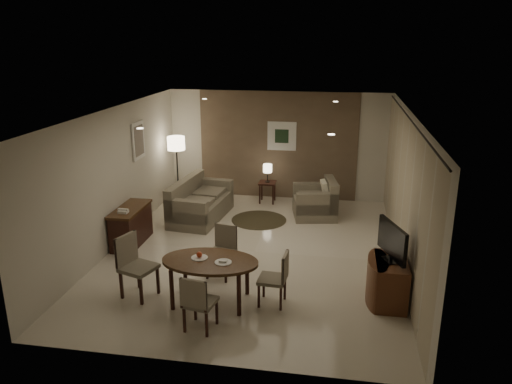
% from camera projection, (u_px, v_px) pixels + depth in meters
% --- Properties ---
extents(room_shell, '(5.50, 7.00, 2.70)m').
position_uv_depth(room_shell, '(258.00, 179.00, 9.61)').
color(room_shell, beige).
rests_on(room_shell, ground).
extents(taupe_accent, '(3.96, 0.03, 2.70)m').
position_uv_depth(taupe_accent, '(278.00, 146.00, 12.51)').
color(taupe_accent, brown).
rests_on(taupe_accent, wall_back).
extents(curtain_wall, '(0.08, 6.70, 2.58)m').
position_uv_depth(curtain_wall, '(403.00, 194.00, 8.81)').
color(curtain_wall, beige).
rests_on(curtain_wall, wall_right).
extents(curtain_rod, '(0.03, 6.80, 0.03)m').
position_uv_depth(curtain_rod, '(410.00, 119.00, 8.41)').
color(curtain_rod, black).
rests_on(curtain_rod, wall_right).
extents(art_back_frame, '(0.72, 0.03, 0.72)m').
position_uv_depth(art_back_frame, '(282.00, 136.00, 12.39)').
color(art_back_frame, silver).
rests_on(art_back_frame, wall_back).
extents(art_back_canvas, '(0.34, 0.01, 0.34)m').
position_uv_depth(art_back_canvas, '(282.00, 136.00, 12.38)').
color(art_back_canvas, '#1B301A').
rests_on(art_back_canvas, wall_back).
extents(art_left_frame, '(0.03, 0.60, 0.80)m').
position_uv_depth(art_left_frame, '(138.00, 140.00, 10.64)').
color(art_left_frame, silver).
rests_on(art_left_frame, wall_left).
extents(art_left_canvas, '(0.01, 0.46, 0.64)m').
position_uv_depth(art_left_canvas, '(139.00, 141.00, 10.64)').
color(art_left_canvas, gray).
rests_on(art_left_canvas, wall_left).
extents(downlight_nl, '(0.10, 0.10, 0.01)m').
position_uv_depth(downlight_nl, '(140.00, 128.00, 7.36)').
color(downlight_nl, white).
rests_on(downlight_nl, ceiling).
extents(downlight_nr, '(0.10, 0.10, 0.01)m').
position_uv_depth(downlight_nr, '(331.00, 134.00, 6.91)').
color(downlight_nr, white).
rests_on(downlight_nr, ceiling).
extents(downlight_fl, '(0.10, 0.10, 0.01)m').
position_uv_depth(downlight_fl, '(204.00, 99.00, 10.74)').
color(downlight_fl, white).
rests_on(downlight_fl, ceiling).
extents(downlight_fr, '(0.10, 0.10, 0.01)m').
position_uv_depth(downlight_fr, '(336.00, 102.00, 10.30)').
color(downlight_fr, white).
rests_on(downlight_fr, ceiling).
extents(console_desk, '(0.48, 1.20, 0.75)m').
position_uv_depth(console_desk, '(131.00, 226.00, 9.92)').
color(console_desk, '#4B2F18').
rests_on(console_desk, floor).
extents(telephone, '(0.20, 0.14, 0.09)m').
position_uv_depth(telephone, '(123.00, 211.00, 9.51)').
color(telephone, white).
rests_on(telephone, console_desk).
extents(tv_cabinet, '(0.48, 0.90, 0.70)m').
position_uv_depth(tv_cabinet, '(390.00, 281.00, 7.74)').
color(tv_cabinet, '#5F2C1C').
rests_on(tv_cabinet, floor).
extents(flat_tv, '(0.36, 0.85, 0.60)m').
position_uv_depth(flat_tv, '(392.00, 241.00, 7.54)').
color(flat_tv, black).
rests_on(flat_tv, tv_cabinet).
extents(dining_table, '(1.50, 0.94, 0.71)m').
position_uv_depth(dining_table, '(211.00, 281.00, 7.74)').
color(dining_table, '#4B2F18').
rests_on(dining_table, floor).
extents(chair_near, '(0.48, 0.48, 0.86)m').
position_uv_depth(chair_near, '(200.00, 301.00, 7.00)').
color(chair_near, gray).
rests_on(chair_near, floor).
extents(chair_far, '(0.52, 0.52, 0.89)m').
position_uv_depth(chair_far, '(221.00, 253.00, 8.53)').
color(chair_far, gray).
rests_on(chair_far, floor).
extents(chair_left, '(0.62, 0.62, 1.01)m').
position_uv_depth(chair_left, '(139.00, 267.00, 7.86)').
color(chair_left, gray).
rests_on(chair_left, floor).
extents(chair_right, '(0.44, 0.44, 0.85)m').
position_uv_depth(chair_right, '(272.00, 278.00, 7.66)').
color(chair_right, gray).
rests_on(chair_right, floor).
extents(plate_a, '(0.26, 0.26, 0.02)m').
position_uv_depth(plate_a, '(199.00, 258.00, 7.71)').
color(plate_a, white).
rests_on(plate_a, dining_table).
extents(plate_b, '(0.26, 0.26, 0.02)m').
position_uv_depth(plate_b, '(223.00, 262.00, 7.55)').
color(plate_b, white).
rests_on(plate_b, dining_table).
extents(fruit_apple, '(0.09, 0.09, 0.09)m').
position_uv_depth(fruit_apple, '(199.00, 255.00, 7.69)').
color(fruit_apple, '#BB3415').
rests_on(fruit_apple, plate_a).
extents(napkin, '(0.12, 0.08, 0.03)m').
position_uv_depth(napkin, '(223.00, 261.00, 7.54)').
color(napkin, white).
rests_on(napkin, plate_b).
extents(round_rug, '(1.24, 1.24, 0.01)m').
position_uv_depth(round_rug, '(259.00, 220.00, 11.28)').
color(round_rug, '#423C25').
rests_on(round_rug, floor).
extents(sofa, '(1.98, 1.13, 0.89)m').
position_uv_depth(sofa, '(201.00, 199.00, 11.28)').
color(sofa, gray).
rests_on(sofa, floor).
extents(armchair, '(1.09, 1.14, 0.88)m').
position_uv_depth(armchair, '(315.00, 198.00, 11.39)').
color(armchair, gray).
rests_on(armchair, floor).
extents(side_table, '(0.41, 0.41, 0.52)m').
position_uv_depth(side_table, '(267.00, 192.00, 12.42)').
color(side_table, black).
rests_on(side_table, floor).
extents(table_lamp, '(0.22, 0.22, 0.50)m').
position_uv_depth(table_lamp, '(268.00, 172.00, 12.27)').
color(table_lamp, '#FFEAC1').
rests_on(table_lamp, side_table).
extents(floor_lamp, '(0.42, 0.42, 1.67)m').
position_uv_depth(floor_lamp, '(177.00, 170.00, 12.21)').
color(floor_lamp, '#FFE5B7').
rests_on(floor_lamp, floor).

